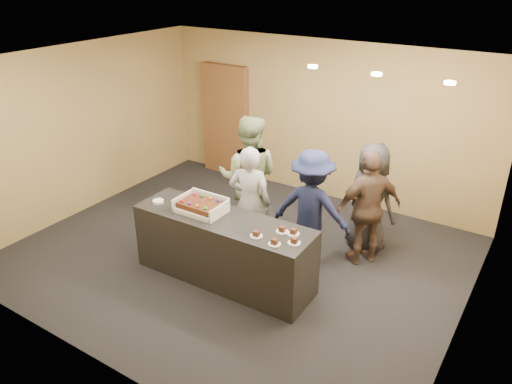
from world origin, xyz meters
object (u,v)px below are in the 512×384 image
cake_box (202,208)px  person_dark_suit (370,198)px  person_brown_extra (368,208)px  serving_counter (224,249)px  person_sage_man (249,178)px  person_server_grey (250,203)px  sheet_cake (201,205)px  storage_cabinet (225,121)px  person_navy_man (311,209)px  plate_stack (158,201)px

cake_box → person_dark_suit: person_dark_suit is taller
person_dark_suit → person_brown_extra: bearing=126.9°
serving_counter → person_sage_man: (-0.39, 1.17, 0.49)m
person_server_grey → person_brown_extra: bearing=-167.7°
sheet_cake → person_dark_suit: bearing=47.4°
person_sage_man → serving_counter: bearing=84.0°
sheet_cake → person_brown_extra: person_brown_extra is taller
sheet_cake → person_sage_man: (-0.04, 1.17, -0.06)m
serving_counter → person_server_grey: person_server_grey is taller
storage_cabinet → person_navy_man: bearing=-34.9°
cake_box → person_server_grey: size_ratio=0.38×
sheet_cake → plate_stack: (-0.64, -0.11, -0.08)m
person_brown_extra → cake_box: bearing=-11.4°
person_server_grey → person_sage_man: 0.60m
serving_counter → person_sage_man: size_ratio=1.28×
sheet_cake → person_sage_man: 1.17m
person_brown_extra → person_sage_man: bearing=-42.5°
cake_box → plate_stack: size_ratio=4.22×
person_server_grey → person_brown_extra: (1.42, 0.72, 0.00)m
person_navy_man → serving_counter: bearing=44.5°
plate_stack → cake_box: bearing=11.7°
serving_counter → person_navy_man: bearing=51.7°
cake_box → person_server_grey: bearing=65.4°
plate_stack → person_sage_man: person_sage_man is taller
person_brown_extra → person_dark_suit: size_ratio=1.02×
serving_counter → person_dark_suit: (1.27, 1.76, 0.35)m
person_brown_extra → person_server_grey: bearing=-23.2°
person_navy_man → person_brown_extra: 0.76m
storage_cabinet → person_sage_man: 2.50m
serving_counter → storage_cabinet: bearing=124.4°
sheet_cake → plate_stack: 0.65m
person_navy_man → person_dark_suit: size_ratio=1.03×
person_navy_man → person_dark_suit: 0.94m
sheet_cake → person_sage_man: size_ratio=0.28×
plate_stack → person_server_grey: bearing=40.2°
person_dark_suit → person_server_grey: bearing=59.2°
sheet_cake → person_dark_suit: (1.62, 1.76, -0.20)m
plate_stack → person_server_grey: person_server_grey is taller
serving_counter → person_sage_man: bearing=107.3°
plate_stack → person_navy_man: person_navy_man is taller
storage_cabinet → cake_box: storage_cabinet is taller
person_server_grey → serving_counter: bearing=79.2°
storage_cabinet → cake_box: (1.77, -2.95, -0.11)m
storage_cabinet → person_server_grey: bearing=-47.9°
sheet_cake → person_navy_man: person_navy_man is taller
storage_cabinet → person_brown_extra: size_ratio=1.29×
person_server_grey → storage_cabinet: bearing=-62.5°
serving_counter → person_brown_extra: person_brown_extra is taller
person_navy_man → sheet_cake: bearing=33.6°
person_sage_man → plate_stack: bearing=40.6°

